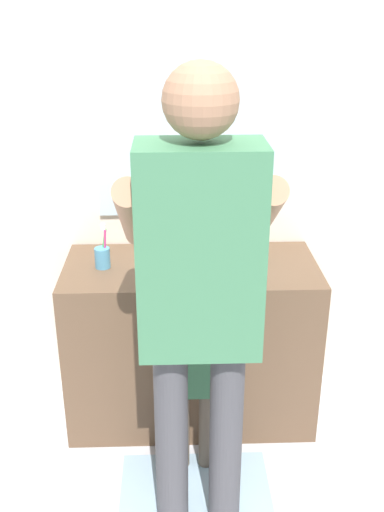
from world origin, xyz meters
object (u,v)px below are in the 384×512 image
Objects in this scene: adult_parent at (199,280)px; soap_bottle at (259,249)px; toothbrush_cup at (103,256)px; child_toddler at (194,365)px.

soap_bottle is at bearing 66.35° from adult_parent.
toothbrush_cup reaches higher than soap_bottle.
adult_parent is at bearing -58.78° from toothbrush_cup.
soap_bottle is 0.18× the size of child_toddler.
toothbrush_cup is at bearing -178.00° from soap_bottle.
soap_bottle is 0.79m from adult_parent.
toothbrush_cup is 0.82m from adult_parent.
soap_bottle is at bearing 2.00° from toothbrush_cup.
adult_parent is (0.01, -0.28, 0.53)m from child_toddler.
adult_parent is (-0.31, -0.70, 0.19)m from soap_bottle.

